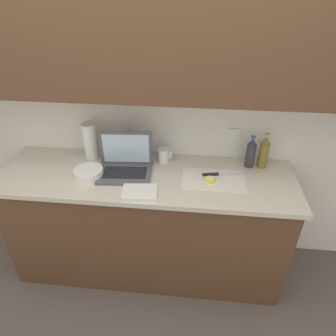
% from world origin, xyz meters
% --- Properties ---
extents(ground_plane, '(12.00, 12.00, 0.00)m').
position_xyz_m(ground_plane, '(0.00, 0.00, 0.00)').
color(ground_plane, '#564C47').
rests_on(ground_plane, ground).
extents(wall_back, '(5.20, 0.38, 2.60)m').
position_xyz_m(wall_back, '(0.00, 0.24, 1.56)').
color(wall_back, white).
rests_on(wall_back, ground_plane).
extents(counter_unit, '(2.07, 0.62, 0.91)m').
position_xyz_m(counter_unit, '(-0.02, 0.00, 0.47)').
color(counter_unit, brown).
rests_on(counter_unit, ground_plane).
extents(laptop, '(0.39, 0.29, 0.27)m').
position_xyz_m(laptop, '(-0.14, 0.04, 0.98)').
color(laptop, '#515156').
rests_on(laptop, counter_unit).
extents(cutting_board, '(0.43, 0.25, 0.01)m').
position_xyz_m(cutting_board, '(0.47, -0.01, 0.92)').
color(cutting_board, silver).
rests_on(cutting_board, counter_unit).
extents(knife, '(0.30, 0.09, 0.02)m').
position_xyz_m(knife, '(0.49, 0.04, 0.93)').
color(knife, silver).
rests_on(knife, cutting_board).
extents(lemon_half_cut, '(0.06, 0.06, 0.03)m').
position_xyz_m(lemon_half_cut, '(0.44, -0.04, 0.94)').
color(lemon_half_cut, yellow).
rests_on(lemon_half_cut, cutting_board).
extents(bottle_green_soda, '(0.07, 0.07, 0.24)m').
position_xyz_m(bottle_green_soda, '(0.72, 0.20, 1.02)').
color(bottle_green_soda, '#333338').
rests_on(bottle_green_soda, counter_unit).
extents(bottle_oil_tall, '(0.07, 0.07, 0.26)m').
position_xyz_m(bottle_oil_tall, '(0.81, 0.20, 1.03)').
color(bottle_oil_tall, olive).
rests_on(bottle_oil_tall, counter_unit).
extents(measuring_cup, '(0.10, 0.08, 0.11)m').
position_xyz_m(measuring_cup, '(0.10, 0.20, 0.97)').
color(measuring_cup, silver).
rests_on(measuring_cup, counter_unit).
extents(bowl_white, '(0.20, 0.20, 0.06)m').
position_xyz_m(bowl_white, '(-0.38, -0.06, 0.94)').
color(bowl_white, white).
rests_on(bowl_white, counter_unit).
extents(paper_towel_roll, '(0.11, 0.11, 0.28)m').
position_xyz_m(paper_towel_roll, '(-0.44, 0.20, 1.05)').
color(paper_towel_roll, white).
rests_on(paper_towel_roll, counter_unit).
extents(dish_towel, '(0.24, 0.18, 0.02)m').
position_xyz_m(dish_towel, '(0.00, -0.21, 0.93)').
color(dish_towel, silver).
rests_on(dish_towel, counter_unit).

